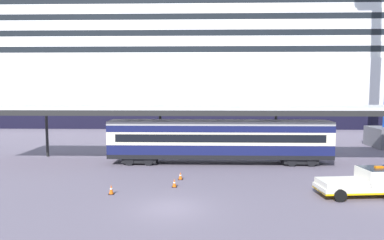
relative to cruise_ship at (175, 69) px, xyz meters
name	(u,v)px	position (x,y,z in m)	size (l,w,h in m)	color
ground_plane	(170,208)	(3.92, -54.30, -11.25)	(400.00, 400.00, 0.00)	slate
cruise_ship	(175,69)	(0.00, 0.00, 0.00)	(135.68, 29.12, 33.38)	black
platform_canopy	(219,108)	(7.45, -41.57, -6.00)	(47.61, 5.60, 5.46)	silver
train_carriage	(219,140)	(7.45, -41.96, -8.95)	(20.79, 2.81, 4.11)	black
service_truck	(365,181)	(16.58, -51.65, -10.26)	(5.38, 2.65, 2.02)	silver
traffic_cone_near	(111,189)	(-0.32, -51.72, -10.92)	(0.36, 0.36, 0.68)	black
traffic_cone_mid	(174,183)	(3.81, -49.93, -10.96)	(0.36, 0.36, 0.59)	black
traffic_cone_far	(180,176)	(4.13, -47.85, -10.96)	(0.36, 0.36, 0.61)	black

